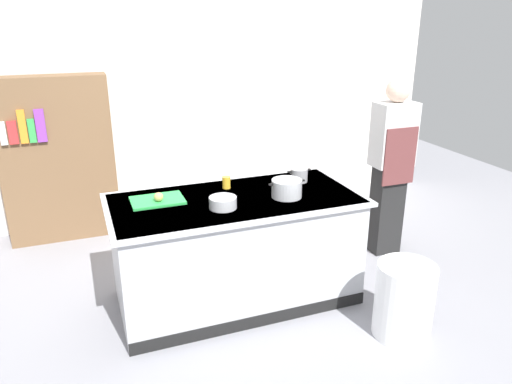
{
  "coord_description": "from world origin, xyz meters",
  "views": [
    {
      "loc": [
        -1.12,
        -3.4,
        2.27
      ],
      "look_at": [
        0.25,
        0.2,
        0.85
      ],
      "focal_mm": 34.21,
      "sensor_mm": 36.0,
      "label": 1
    }
  ],
  "objects_px": {
    "juice_cup": "(226,182)",
    "sauce_pan": "(299,175)",
    "stock_pot": "(287,188)",
    "person_chef": "(391,164)",
    "mixing_bowl": "(223,203)",
    "onion": "(159,197)",
    "trash_bin": "(404,300)",
    "bookshelf": "(58,160)"
  },
  "relations": [
    {
      "from": "juice_cup",
      "to": "sauce_pan",
      "type": "bearing_deg",
      "value": -5.34
    },
    {
      "from": "stock_pot",
      "to": "person_chef",
      "type": "xyz_separation_m",
      "value": [
        1.28,
        0.42,
        -0.06
      ]
    },
    {
      "from": "mixing_bowl",
      "to": "juice_cup",
      "type": "height_order",
      "value": "juice_cup"
    },
    {
      "from": "juice_cup",
      "to": "onion",
      "type": "bearing_deg",
      "value": -165.43
    },
    {
      "from": "onion",
      "to": "juice_cup",
      "type": "xyz_separation_m",
      "value": [
        0.59,
        0.15,
        -0.01
      ]
    },
    {
      "from": "juice_cup",
      "to": "mixing_bowl",
      "type": "bearing_deg",
      "value": -110.88
    },
    {
      "from": "person_chef",
      "to": "stock_pot",
      "type": "bearing_deg",
      "value": 106.63
    },
    {
      "from": "mixing_bowl",
      "to": "onion",
      "type": "bearing_deg",
      "value": 149.32
    },
    {
      "from": "sauce_pan",
      "to": "onion",
      "type": "bearing_deg",
      "value": -175.64
    },
    {
      "from": "stock_pot",
      "to": "sauce_pan",
      "type": "distance_m",
      "value": 0.39
    },
    {
      "from": "stock_pot",
      "to": "onion",
      "type": "bearing_deg",
      "value": 167.84
    },
    {
      "from": "onion",
      "to": "trash_bin",
      "type": "distance_m",
      "value": 1.98
    },
    {
      "from": "juice_cup",
      "to": "stock_pot",
      "type": "bearing_deg",
      "value": -43.31
    },
    {
      "from": "stock_pot",
      "to": "mixing_bowl",
      "type": "relative_size",
      "value": 1.48
    },
    {
      "from": "trash_bin",
      "to": "onion",
      "type": "bearing_deg",
      "value": 147.59
    },
    {
      "from": "stock_pot",
      "to": "mixing_bowl",
      "type": "xyz_separation_m",
      "value": [
        -0.54,
        -0.05,
        -0.03
      ]
    },
    {
      "from": "onion",
      "to": "person_chef",
      "type": "relative_size",
      "value": 0.04
    },
    {
      "from": "stock_pot",
      "to": "sauce_pan",
      "type": "xyz_separation_m",
      "value": [
        0.25,
        0.3,
        -0.01
      ]
    },
    {
      "from": "stock_pot",
      "to": "mixing_bowl",
      "type": "distance_m",
      "value": 0.54
    },
    {
      "from": "mixing_bowl",
      "to": "bookshelf",
      "type": "xyz_separation_m",
      "value": [
        -1.16,
        1.96,
        -0.09
      ]
    },
    {
      "from": "sauce_pan",
      "to": "juice_cup",
      "type": "xyz_separation_m",
      "value": [
        -0.64,
        0.06,
        -0.01
      ]
    },
    {
      "from": "onion",
      "to": "person_chef",
      "type": "height_order",
      "value": "person_chef"
    },
    {
      "from": "onion",
      "to": "mixing_bowl",
      "type": "distance_m",
      "value": 0.5
    },
    {
      "from": "onion",
      "to": "juice_cup",
      "type": "distance_m",
      "value": 0.61
    },
    {
      "from": "trash_bin",
      "to": "person_chef",
      "type": "relative_size",
      "value": 0.33
    },
    {
      "from": "mixing_bowl",
      "to": "trash_bin",
      "type": "distance_m",
      "value": 1.51
    },
    {
      "from": "onion",
      "to": "mixing_bowl",
      "type": "height_order",
      "value": "onion"
    },
    {
      "from": "trash_bin",
      "to": "person_chef",
      "type": "xyz_separation_m",
      "value": [
        0.67,
        1.21,
        0.63
      ]
    },
    {
      "from": "sauce_pan",
      "to": "person_chef",
      "type": "xyz_separation_m",
      "value": [
        1.02,
        0.11,
        -0.04
      ]
    },
    {
      "from": "onion",
      "to": "juice_cup",
      "type": "height_order",
      "value": "juice_cup"
    },
    {
      "from": "mixing_bowl",
      "to": "trash_bin",
      "type": "relative_size",
      "value": 0.36
    },
    {
      "from": "stock_pot",
      "to": "juice_cup",
      "type": "relative_size",
      "value": 3.05
    },
    {
      "from": "onion",
      "to": "juice_cup",
      "type": "relative_size",
      "value": 0.71
    },
    {
      "from": "mixing_bowl",
      "to": "trash_bin",
      "type": "bearing_deg",
      "value": -33.05
    },
    {
      "from": "mixing_bowl",
      "to": "trash_bin",
      "type": "height_order",
      "value": "mixing_bowl"
    },
    {
      "from": "juice_cup",
      "to": "person_chef",
      "type": "bearing_deg",
      "value": 1.84
    },
    {
      "from": "mixing_bowl",
      "to": "person_chef",
      "type": "relative_size",
      "value": 0.12
    },
    {
      "from": "sauce_pan",
      "to": "person_chef",
      "type": "height_order",
      "value": "person_chef"
    },
    {
      "from": "sauce_pan",
      "to": "bookshelf",
      "type": "xyz_separation_m",
      "value": [
        -1.95,
        1.61,
        -0.11
      ]
    },
    {
      "from": "stock_pot",
      "to": "person_chef",
      "type": "relative_size",
      "value": 0.18
    },
    {
      "from": "onion",
      "to": "sauce_pan",
      "type": "xyz_separation_m",
      "value": [
        1.22,
        0.09,
        0.0
      ]
    },
    {
      "from": "mixing_bowl",
      "to": "juice_cup",
      "type": "xyz_separation_m",
      "value": [
        0.16,
        0.41,
        0.01
      ]
    }
  ]
}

